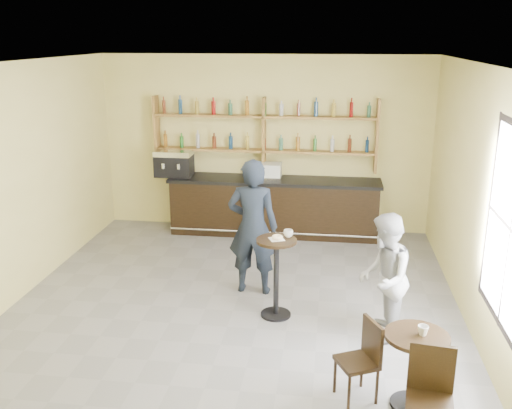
# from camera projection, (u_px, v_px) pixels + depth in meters

# --- Properties ---
(floor) EXTENTS (7.00, 7.00, 0.00)m
(floor) POSITION_uv_depth(u_px,v_px,m) (233.00, 311.00, 7.59)
(floor) COLOR slate
(floor) RESTS_ON ground
(ceiling) EXTENTS (7.00, 7.00, 0.00)m
(ceiling) POSITION_uv_depth(u_px,v_px,m) (230.00, 64.00, 6.67)
(ceiling) COLOR white
(ceiling) RESTS_ON wall_back
(wall_back) EXTENTS (7.00, 0.00, 7.00)m
(wall_back) POSITION_uv_depth(u_px,v_px,m) (265.00, 144.00, 10.45)
(wall_back) COLOR #E8DA83
(wall_back) RESTS_ON floor
(wall_front) EXTENTS (7.00, 0.00, 7.00)m
(wall_front) POSITION_uv_depth(u_px,v_px,m) (140.00, 337.00, 3.81)
(wall_front) COLOR #E8DA83
(wall_front) RESTS_ON floor
(wall_left) EXTENTS (0.00, 7.00, 7.00)m
(wall_left) POSITION_uv_depth(u_px,v_px,m) (8.00, 187.00, 7.52)
(wall_left) COLOR #E8DA83
(wall_left) RESTS_ON floor
(wall_right) EXTENTS (0.00, 7.00, 7.00)m
(wall_right) POSITION_uv_depth(u_px,v_px,m) (481.00, 205.00, 6.75)
(wall_right) COLOR #E8DA83
(wall_right) RESTS_ON floor
(window_pane) EXTENTS (0.00, 2.00, 2.00)m
(window_pane) POSITION_uv_depth(u_px,v_px,m) (511.00, 230.00, 5.58)
(window_pane) COLOR white
(window_pane) RESTS_ON wall_right
(window_frame) EXTENTS (0.04, 1.70, 2.10)m
(window_frame) POSITION_uv_depth(u_px,v_px,m) (510.00, 230.00, 5.58)
(window_frame) COLOR black
(window_frame) RESTS_ON wall_right
(shelf_unit) EXTENTS (4.00, 0.26, 1.40)m
(shelf_unit) POSITION_uv_depth(u_px,v_px,m) (264.00, 134.00, 10.27)
(shelf_unit) COLOR brown
(shelf_unit) RESTS_ON wall_back
(liquor_bottles) EXTENTS (3.68, 0.10, 1.00)m
(liquor_bottles) POSITION_uv_depth(u_px,v_px,m) (264.00, 124.00, 10.22)
(liquor_bottles) COLOR #8C5919
(liquor_bottles) RESTS_ON shelf_unit
(bar_counter) EXTENTS (3.81, 0.74, 1.03)m
(bar_counter) POSITION_uv_depth(u_px,v_px,m) (274.00, 206.00, 10.40)
(bar_counter) COLOR black
(bar_counter) RESTS_ON floor
(espresso_machine) EXTENTS (0.67, 0.44, 0.48)m
(espresso_machine) POSITION_uv_depth(u_px,v_px,m) (174.00, 163.00, 10.42)
(espresso_machine) COLOR black
(espresso_machine) RESTS_ON bar_counter
(pastry_case) EXTENTS (0.48, 0.39, 0.28)m
(pastry_case) POSITION_uv_depth(u_px,v_px,m) (269.00, 171.00, 10.23)
(pastry_case) COLOR silver
(pastry_case) RESTS_ON bar_counter
(pedestal_table) EXTENTS (0.52, 0.52, 1.06)m
(pedestal_table) POSITION_uv_depth(u_px,v_px,m) (276.00, 278.00, 7.32)
(pedestal_table) COLOR black
(pedestal_table) RESTS_ON floor
(napkin) EXTENTS (0.23, 0.23, 0.00)m
(napkin) POSITION_uv_depth(u_px,v_px,m) (277.00, 239.00, 7.17)
(napkin) COLOR white
(napkin) RESTS_ON pedestal_table
(donut) EXTENTS (0.18, 0.18, 0.05)m
(donut) POSITION_uv_depth(u_px,v_px,m) (277.00, 237.00, 7.15)
(donut) COLOR gold
(donut) RESTS_ON napkin
(cup_pedestal) EXTENTS (0.16, 0.16, 0.10)m
(cup_pedestal) POSITION_uv_depth(u_px,v_px,m) (288.00, 233.00, 7.23)
(cup_pedestal) COLOR white
(cup_pedestal) RESTS_ON pedestal_table
(man_main) EXTENTS (0.72, 0.49, 1.93)m
(man_main) POSITION_uv_depth(u_px,v_px,m) (253.00, 227.00, 7.92)
(man_main) COLOR black
(man_main) RESTS_ON floor
(cafe_table) EXTENTS (0.80, 0.80, 0.79)m
(cafe_table) POSITION_uv_depth(u_px,v_px,m) (414.00, 371.00, 5.55)
(cafe_table) COLOR black
(cafe_table) RESTS_ON floor
(cup_cafe) EXTENTS (0.11, 0.11, 0.10)m
(cup_cafe) POSITION_uv_depth(u_px,v_px,m) (423.00, 330.00, 5.42)
(cup_cafe) COLOR white
(cup_cafe) RESTS_ON cafe_table
(chair_west) EXTENTS (0.48, 0.48, 0.84)m
(chair_west) POSITION_uv_depth(u_px,v_px,m) (357.00, 361.00, 5.66)
(chair_west) COLOR black
(chair_west) RESTS_ON floor
(chair_south) EXTENTS (0.45, 0.45, 0.93)m
(chair_south) POSITION_uv_depth(u_px,v_px,m) (429.00, 403.00, 4.95)
(chair_south) COLOR black
(chair_south) RESTS_ON floor
(patron_second) EXTENTS (0.70, 0.84, 1.57)m
(patron_second) POSITION_uv_depth(u_px,v_px,m) (384.00, 278.00, 6.69)
(patron_second) COLOR gray
(patron_second) RESTS_ON floor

